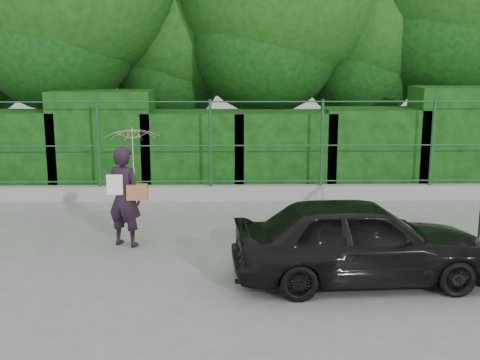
{
  "coord_description": "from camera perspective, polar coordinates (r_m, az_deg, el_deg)",
  "views": [
    {
      "loc": [
        0.76,
        -7.76,
        3.02
      ],
      "look_at": [
        0.94,
        1.3,
        1.1
      ],
      "focal_mm": 45.0,
      "sensor_mm": 36.0,
      "label": 1
    }
  ],
  "objects": [
    {
      "name": "ground",
      "position": [
        8.36,
        -6.38,
        -9.29
      ],
      "size": [
        80.0,
        80.0,
        0.0
      ],
      "primitive_type": "plane",
      "color": "gray"
    },
    {
      "name": "kerb",
      "position": [
        12.61,
        -4.58,
        -1.23
      ],
      "size": [
        14.0,
        0.25,
        0.3
      ],
      "primitive_type": "cube",
      "color": "#9E9E99",
      "rests_on": "ground"
    },
    {
      "name": "fence",
      "position": [
        12.4,
        -3.64,
        3.5
      ],
      "size": [
        14.13,
        0.06,
        1.8
      ],
      "color": "#1C4926",
      "rests_on": "kerb"
    },
    {
      "name": "hedge",
      "position": [
        13.43,
        -3.59,
        3.14
      ],
      "size": [
        14.2,
        1.2,
        2.29
      ],
      "color": "black",
      "rests_on": "ground"
    },
    {
      "name": "woman",
      "position": [
        9.57,
        -10.44,
        0.96
      ],
      "size": [
        0.91,
        0.86,
        1.89
      ],
      "color": "black",
      "rests_on": "ground"
    },
    {
      "name": "car",
      "position": [
        8.19,
        11.29,
        -5.61
      ],
      "size": [
        3.46,
        1.55,
        1.15
      ],
      "primitive_type": "imported",
      "rotation": [
        0.0,
        0.0,
        1.63
      ],
      "color": "black",
      "rests_on": "ground"
    }
  ]
}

